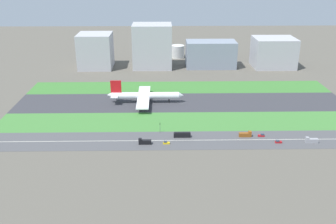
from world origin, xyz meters
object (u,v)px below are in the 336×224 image
Objects in this scene: hangar_building at (152,46)px; office_tower at (211,54)px; truck_1 at (311,140)px; fuel_tank_west at (178,52)px; traffic_light at (160,127)px; terminal_building at (96,51)px; car_1 at (262,135)px; airliner at (144,96)px; car_2 at (166,143)px; cargo_warehouse at (274,52)px; truck_2 at (246,134)px; truck_0 at (145,142)px; bus_0 at (182,135)px; car_0 at (278,142)px.

office_tower is (65.57, 0.00, -9.44)m from hangar_building.
truck_1 is 0.52× the size of fuel_tank_west.
traffic_light is 0.19× the size of terminal_building.
terminal_building is 63.44m from hangar_building.
car_1 is 182.99m from office_tower.
airliner is 14.77× the size of car_2.
hangar_building reaches higher than cargo_warehouse.
hangar_building is (-109.53, 192.00, 22.48)m from truck_1.
fuel_tank_west is at bearing 127.95° from office_tower.
hangar_building is (-67.59, 182.00, 22.48)m from truck_2.
truck_0 is 1.00× the size of truck_2.
fuel_tank_west is at bearing 88.33° from bus_0.
car_2 is (-54.91, -10.00, -0.75)m from truck_2.
hangar_building reaches higher than truck_2.
bus_0 is 1.61× the size of traffic_light.
car_0 is at bearing -8.94° from bus_0.
traffic_light is at bearing -108.11° from office_tower.
truck_2 reaches higher than car_1.
truck_0 is 236.89m from cargo_warehouse.
truck_0 is 0.22× the size of terminal_building.
terminal_building is 104.59m from fuel_tank_west.
terminal_building is at bearing 125.71° from truck_2.
car_1 is at bearing -39.09° from airliner.
airliner is 162.91m from fuel_tank_west.
car_1 is (-30.80, 10.00, -0.75)m from truck_1.
truck_0 is at bearing 0.00° from car_0.
truck_0 is 239.23m from fuel_tank_west.
truck_1 is 0.17× the size of hangar_building.
truck_0 is 193.32m from hangar_building.
bus_0 is at bearing -91.67° from fuel_tank_west.
office_tower reaches higher than car_1.
truck_2 is 0.52× the size of fuel_tank_west.
car_2 is 237.76m from fuel_tank_west.
truck_2 and truck_1 have the same top height.
terminal_building reaches higher than cargo_warehouse.
truck_2 is 1.91× the size of car_2.
bus_0 is 0.24× the size of hangar_building.
truck_2 is at bearing -13.41° from truck_1.
fuel_tank_west reaches higher than truck_1.
cargo_warehouse is at bearing -122.80° from car_2.
hangar_building reaches higher than airliner.
office_tower is 57.51m from fuel_tank_west.
car_1 is (66.04, 10.00, 0.00)m from car_2.
truck_0 is 1.17× the size of traffic_light.
truck_0 is 80.90m from car_1.
cargo_warehouse is at bearing 0.00° from terminal_building.
truck_2 is 1.91× the size of car_1.
cargo_warehouse is (26.89, 192.00, 14.73)m from truck_1.
truck_0 is (-88.93, -0.00, 0.75)m from car_0.
hangar_building is at bearing -65.53° from car_0.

